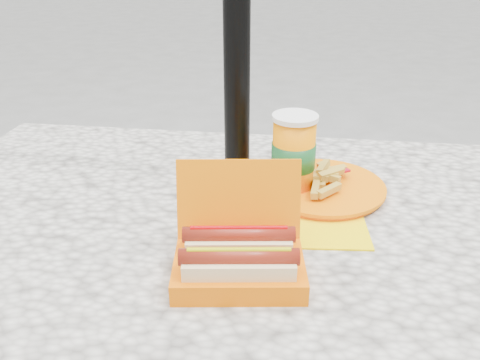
# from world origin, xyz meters

# --- Properties ---
(picnic_table) EXTENTS (1.20, 0.80, 0.75)m
(picnic_table) POSITION_xyz_m (0.00, 0.00, 0.64)
(picnic_table) COLOR beige
(picnic_table) RESTS_ON ground
(hotdog_box) EXTENTS (0.21, 0.18, 0.15)m
(hotdog_box) POSITION_xyz_m (0.05, -0.17, 0.78)
(hotdog_box) COLOR orange
(hotdog_box) RESTS_ON picnic_table
(fries_plate) EXTENTS (0.24, 0.33, 0.05)m
(fries_plate) POSITION_xyz_m (0.17, 0.10, 0.76)
(fries_plate) COLOR #FFDB00
(fries_plate) RESTS_ON picnic_table
(soda_cup) EXTENTS (0.08, 0.08, 0.16)m
(soda_cup) POSITION_xyz_m (0.11, 0.10, 0.83)
(soda_cup) COLOR #FF8400
(soda_cup) RESTS_ON picnic_table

